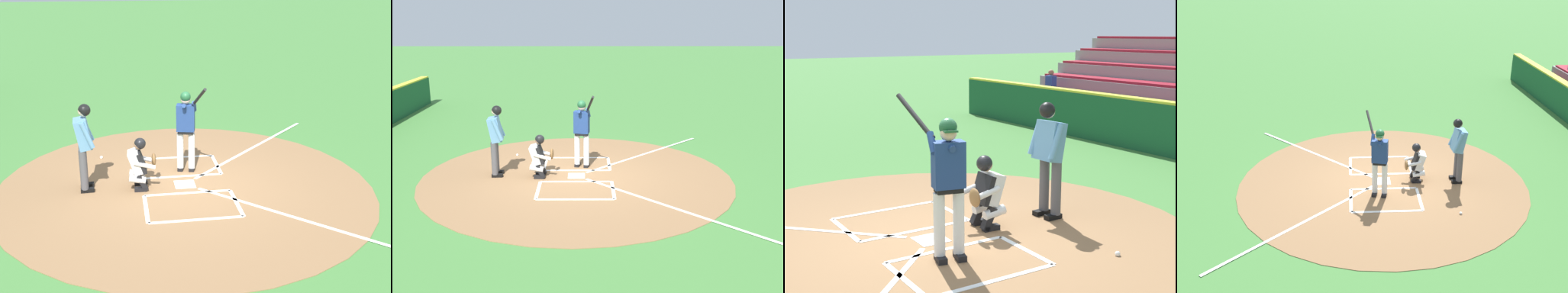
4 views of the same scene
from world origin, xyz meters
TOP-DOWN VIEW (x-y plane):
  - ground_plane at (0.00, 0.00)m, footprint 120.00×120.00m
  - dirt_circle at (0.00, 0.00)m, footprint 8.00×8.00m
  - home_plate_and_chalk at (0.00, 0.88)m, footprint 7.93×4.91m
  - batter at (-0.77, 0.14)m, footprint 1.04×0.55m
  - catcher at (0.02, -0.95)m, footprint 0.59×0.62m
  - plate_umpire at (-0.07, -2.07)m, footprint 0.59×0.43m
  - baseball at (-1.87, -1.81)m, footprint 0.07×0.07m

SIDE VIEW (x-z plane):
  - ground_plane at x=0.00m, z-range 0.00..0.00m
  - dirt_circle at x=0.00m, z-range 0.00..0.01m
  - home_plate_and_chalk at x=0.00m, z-range 0.01..0.02m
  - baseball at x=-1.87m, z-range 0.00..0.07m
  - catcher at x=0.02m, z-range 0.02..1.15m
  - plate_umpire at x=-0.07m, z-range 0.14..2.01m
  - batter at x=-0.77m, z-range 0.04..2.16m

